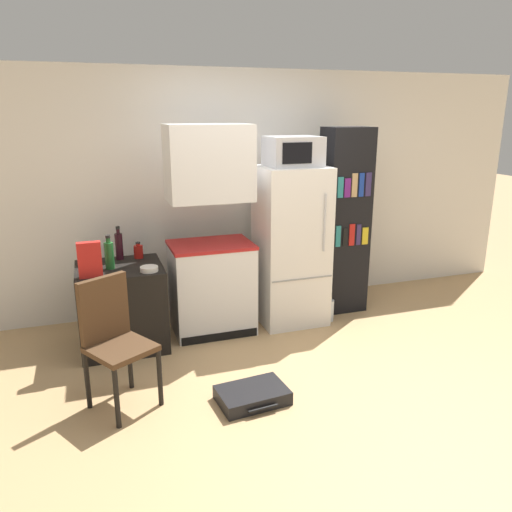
% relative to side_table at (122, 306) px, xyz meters
% --- Properties ---
extents(ground_plane, '(24.00, 24.00, 0.00)m').
position_rel_side_table_xyz_m(ground_plane, '(1.36, -1.26, -0.38)').
color(ground_plane, tan).
extents(wall_back, '(6.40, 0.10, 2.50)m').
position_rel_side_table_xyz_m(wall_back, '(1.56, 0.74, 0.87)').
color(wall_back, white).
rests_on(wall_back, ground_plane).
extents(side_table, '(0.75, 0.69, 0.75)m').
position_rel_side_table_xyz_m(side_table, '(0.00, 0.00, 0.00)').
color(side_table, black).
rests_on(side_table, ground_plane).
extents(kitchen_hutch, '(0.77, 0.56, 1.97)m').
position_rel_side_table_xyz_m(kitchen_hutch, '(0.85, 0.07, 0.53)').
color(kitchen_hutch, white).
rests_on(kitchen_hutch, ground_plane).
extents(refrigerator, '(0.65, 0.61, 1.57)m').
position_rel_side_table_xyz_m(refrigerator, '(1.67, 0.05, 0.41)').
color(refrigerator, white).
rests_on(refrigerator, ground_plane).
extents(microwave, '(0.49, 0.42, 0.28)m').
position_rel_side_table_xyz_m(microwave, '(1.67, 0.05, 1.34)').
color(microwave, '#B7B7BC').
rests_on(microwave, refrigerator).
extents(bookshelf, '(0.46, 0.35, 1.93)m').
position_rel_side_table_xyz_m(bookshelf, '(2.31, 0.17, 0.59)').
color(bookshelf, black).
rests_on(bookshelf, ground_plane).
extents(bottle_clear_short, '(0.09, 0.09, 0.20)m').
position_rel_side_table_xyz_m(bottle_clear_short, '(-0.24, 0.17, 0.46)').
color(bottle_clear_short, silver).
rests_on(bottle_clear_short, side_table).
extents(bottle_wine_dark, '(0.07, 0.07, 0.31)m').
position_rel_side_table_xyz_m(bottle_wine_dark, '(0.03, 0.24, 0.51)').
color(bottle_wine_dark, black).
rests_on(bottle_wine_dark, side_table).
extents(bottle_ketchup_red, '(0.09, 0.09, 0.15)m').
position_rel_side_table_xyz_m(bottle_ketchup_red, '(0.20, 0.23, 0.44)').
color(bottle_ketchup_red, '#AD1914').
rests_on(bottle_ketchup_red, side_table).
extents(bottle_green_tall, '(0.08, 0.08, 0.30)m').
position_rel_side_table_xyz_m(bottle_green_tall, '(-0.07, -0.03, 0.50)').
color(bottle_green_tall, '#1E6028').
rests_on(bottle_green_tall, side_table).
extents(bowl, '(0.15, 0.15, 0.04)m').
position_rel_side_table_xyz_m(bowl, '(0.24, -0.22, 0.40)').
color(bowl, silver).
rests_on(bowl, side_table).
extents(cereal_box, '(0.19, 0.07, 0.30)m').
position_rel_side_table_xyz_m(cereal_box, '(-0.24, -0.23, 0.53)').
color(cereal_box, red).
rests_on(cereal_box, side_table).
extents(chair, '(0.55, 0.55, 0.95)m').
position_rel_side_table_xyz_m(chair, '(-0.12, -0.96, 0.18)').
color(chair, black).
rests_on(chair, ground_plane).
extents(suitcase_large_flat, '(0.53, 0.40, 0.10)m').
position_rel_side_table_xyz_m(suitcase_large_flat, '(0.82, -1.28, -0.33)').
color(suitcase_large_flat, black).
rests_on(suitcase_large_flat, ground_plane).
extents(water_bottle_front, '(0.09, 0.09, 0.29)m').
position_rel_side_table_xyz_m(water_bottle_front, '(2.04, -0.11, -0.26)').
color(water_bottle_front, silver).
rests_on(water_bottle_front, ground_plane).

